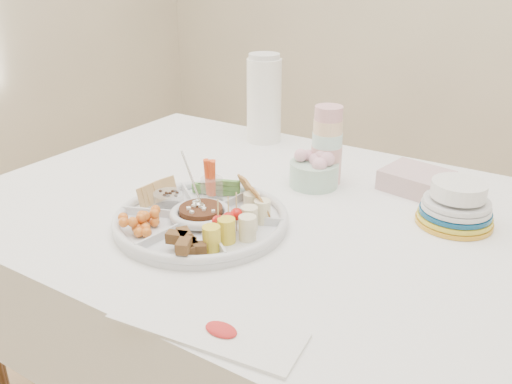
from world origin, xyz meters
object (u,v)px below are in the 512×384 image
Objects in this scene: dining_table at (280,338)px; thermos at (264,98)px; plate_stack at (457,202)px; party_tray at (201,217)px.

thermos is at bearing 126.84° from dining_table.
plate_stack is at bearing 21.69° from dining_table.
dining_table is 0.45m from party_tray.
party_tray is 0.63m from thermos.
party_tray is (-0.11, -0.17, 0.40)m from dining_table.
thermos is (-0.31, 0.41, 0.52)m from dining_table.
party_tray is 1.35× the size of thermos.
dining_table is 0.73m from thermos.
dining_table is at bearing -53.16° from thermos.
party_tray is at bearing -71.17° from thermos.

